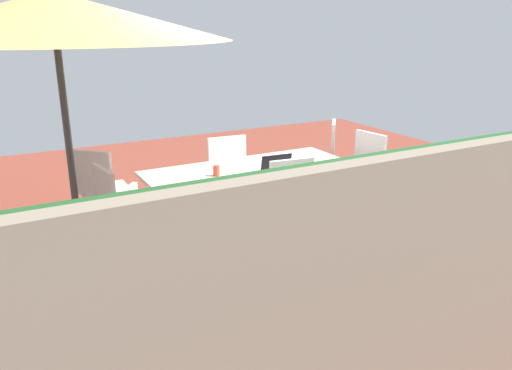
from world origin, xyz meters
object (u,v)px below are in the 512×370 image
at_px(patio_umbrella, 54,17).
at_px(laptop, 273,169).
at_px(chair_northeast, 147,245).
at_px(chair_south, 223,171).
at_px(chair_southeast, 103,188).
at_px(chair_east, 123,211).
at_px(chair_north, 298,209).
at_px(chair_west, 360,171).
at_px(chair_southwest, 321,154).
at_px(dining_table, 256,175).
at_px(cup, 216,171).

distance_m(patio_umbrella, laptop, 2.35).
relative_size(patio_umbrella, chair_northeast, 2.88).
relative_size(patio_umbrella, chair_south, 2.88).
relative_size(chair_southeast, laptop, 2.88).
bearing_deg(chair_south, patio_umbrella, 23.32).
distance_m(chair_southeast, chair_east, 0.75).
xyz_separation_m(patio_umbrella, chair_north, (-1.79, 0.86, -1.65)).
xyz_separation_m(patio_umbrella, chair_south, (-1.70, -0.57, -1.65)).
distance_m(chair_west, laptop, 1.24).
relative_size(chair_southeast, chair_east, 1.00).
height_order(patio_umbrella, chair_southwest, patio_umbrella).
relative_size(patio_umbrella, chair_southwest, 2.88).
bearing_deg(laptop, chair_northeast, 28.59).
bearing_deg(laptop, chair_southwest, -138.44).
distance_m(chair_north, chair_northeast, 1.45).
distance_m(dining_table, chair_south, 0.73).
bearing_deg(chair_northeast, chair_east, 35.94).
height_order(patio_umbrella, cup, patio_umbrella).
xyz_separation_m(chair_southeast, chair_west, (-2.70, 0.79, 0.00)).
relative_size(chair_northeast, chair_south, 1.00).
bearing_deg(chair_northeast, dining_table, -22.14).
bearing_deg(patio_umbrella, chair_east, 157.49).
bearing_deg(chair_west, chair_south, -126.07).
distance_m(patio_umbrella, chair_southwest, 3.58).
relative_size(patio_umbrella, chair_southeast, 2.88).
relative_size(chair_southeast, cup, 9.43).
bearing_deg(chair_northeast, chair_southwest, -22.28).
relative_size(chair_southwest, laptop, 2.88).
distance_m(chair_northeast, chair_southeast, 1.55).
bearing_deg(cup, patio_umbrella, -4.08).
distance_m(chair_north, chair_south, 1.43).
bearing_deg(dining_table, cup, -7.48).
xyz_separation_m(dining_table, chair_south, (0.03, -0.72, -0.13)).
relative_size(chair_south, cup, 9.43).
xyz_separation_m(chair_northeast, chair_southeast, (-0.01, -1.55, 0.00)).
xyz_separation_m(dining_table, chair_east, (1.37, 0.00, -0.13)).
xyz_separation_m(chair_east, cup, (-0.95, -0.06, 0.23)).
distance_m(chair_southeast, cup, 1.21).
relative_size(chair_northeast, cup, 9.43).
bearing_deg(chair_east, chair_west, -99.12).
bearing_deg(dining_table, chair_north, 93.99).
bearing_deg(patio_umbrella, laptop, 170.79).
bearing_deg(patio_umbrella, cup, 175.92).
height_order(chair_southwest, chair_west, same).
xyz_separation_m(chair_southwest, chair_west, (0.05, 0.83, 0.00)).
bearing_deg(chair_east, chair_north, -124.71).
distance_m(patio_umbrella, chair_west, 3.48).
distance_m(patio_umbrella, chair_east, 1.70).
relative_size(chair_west, laptop, 2.88).
height_order(dining_table, chair_west, chair_west).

